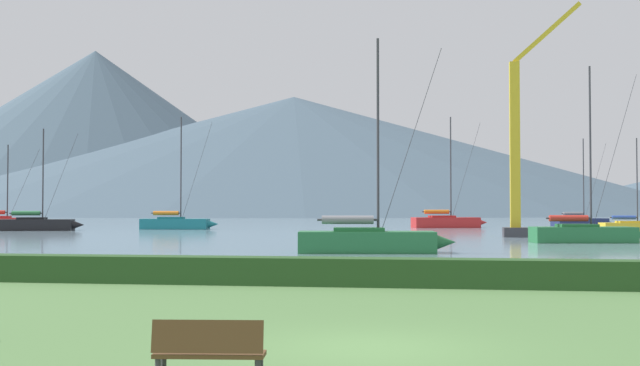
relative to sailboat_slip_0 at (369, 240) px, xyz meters
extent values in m
plane|color=#517A42|center=(2.55, -29.13, -0.72)|extent=(1000.00, 1000.00, 0.00)
cube|color=gray|center=(2.55, 107.87, -0.72)|extent=(320.00, 246.00, 0.00)
cube|color=#284C23|center=(2.55, -18.13, -0.28)|extent=(80.00, 1.20, 0.88)
cube|color=#236B38|center=(-0.12, -0.01, -0.14)|extent=(7.66, 3.43, 1.16)
cone|color=#236B38|center=(4.08, 0.51, -0.14)|extent=(1.38, 1.14, 0.99)
cube|color=#206032|center=(-0.53, -0.07, 0.29)|extent=(2.95, 2.10, 0.74)
cylinder|color=#333338|center=(0.51, 0.06, 5.49)|extent=(0.15, 0.15, 11.14)
cylinder|color=#333338|center=(-1.14, -0.14, 1.08)|extent=(3.32, 0.54, 0.13)
cylinder|color=gray|center=(-1.14, -0.14, 1.08)|extent=(2.87, 0.81, 0.47)
cylinder|color=#333338|center=(2.25, 0.28, 5.21)|extent=(3.50, 0.46, 10.59)
cube|color=red|center=(-48.10, 45.05, -0.11)|extent=(8.16, 4.91, 1.21)
cone|color=red|center=(-43.91, 46.43, -0.11)|extent=(1.58, 1.39, 1.03)
cylinder|color=#333338|center=(-47.47, 45.26, 4.62)|extent=(0.15, 0.15, 9.35)
cylinder|color=#333338|center=(-45.74, 45.83, 4.39)|extent=(3.50, 1.17, 8.90)
cube|color=gold|center=(22.76, 38.73, -0.24)|extent=(6.30, 2.96, 0.95)
cube|color=gold|center=(22.42, 38.68, 0.10)|extent=(2.44, 1.77, 0.61)
cylinder|color=#333338|center=(23.27, 38.81, 4.21)|extent=(0.12, 0.12, 8.82)
cylinder|color=#333338|center=(21.92, 38.60, 0.75)|extent=(2.71, 0.51, 0.10)
cylinder|color=#2847A3|center=(21.92, 38.60, 0.75)|extent=(2.35, 0.72, 0.38)
cube|color=#19707A|center=(-25.55, 42.50, -0.13)|extent=(7.70, 3.30, 1.17)
cone|color=#19707A|center=(-21.29, 42.93, -0.13)|extent=(1.38, 1.12, 1.00)
cube|color=#16646E|center=(-25.97, 42.46, 0.30)|extent=(2.94, 2.06, 0.75)
cylinder|color=#333338|center=(-24.91, 42.56, 5.95)|extent=(0.15, 0.15, 12.06)
cylinder|color=#333338|center=(-26.58, 42.39, 1.10)|extent=(3.36, 0.47, 0.13)
cylinder|color=orange|center=(-26.58, 42.39, 1.10)|extent=(2.89, 0.76, 0.47)
cylinder|color=#333338|center=(-23.15, 42.74, 5.65)|extent=(3.54, 0.39, 11.47)
cube|color=navy|center=(21.45, 60.37, -0.18)|extent=(7.24, 4.61, 1.08)
cone|color=navy|center=(25.11, 61.75, -0.18)|extent=(1.42, 1.27, 0.91)
cube|color=#1B2449|center=(21.08, 60.23, 0.21)|extent=(2.96, 2.43, 0.68)
cylinder|color=#333338|center=(21.99, 60.58, 5.17)|extent=(0.14, 0.14, 10.60)
cylinder|color=#333338|center=(20.55, 60.04, 0.94)|extent=(2.93, 1.19, 0.12)
cylinder|color=gray|center=(20.55, 60.04, 0.94)|extent=(2.60, 1.32, 0.43)
cylinder|color=#333338|center=(23.51, 61.15, 4.90)|extent=(3.06, 1.17, 10.08)
cube|color=black|center=(-38.53, 35.56, -0.12)|extent=(8.00, 4.45, 1.19)
cone|color=black|center=(-34.34, 36.67, -0.12)|extent=(1.52, 1.31, 1.01)
cube|color=black|center=(-38.95, 35.45, 0.31)|extent=(3.19, 2.48, 0.76)
cylinder|color=#333338|center=(-37.90, 35.73, 5.04)|extent=(0.15, 0.15, 10.22)
cylinder|color=#333338|center=(-39.55, 35.29, 1.12)|extent=(3.33, 1.00, 0.13)
cylinder|color=#2D7542|center=(-39.55, 35.29, 1.12)|extent=(2.93, 1.20, 0.48)
cylinder|color=#333338|center=(-36.17, 36.18, 4.79)|extent=(3.50, 0.95, 9.72)
cube|color=#236B38|center=(13.78, 14.44, -0.17)|extent=(7.32, 3.45, 1.11)
cone|color=#236B38|center=(17.75, 15.06, -0.17)|extent=(1.33, 1.11, 0.94)
cube|color=#206032|center=(13.39, 14.38, 0.24)|extent=(2.84, 2.07, 0.70)
cylinder|color=#333338|center=(14.38, 14.53, 5.80)|extent=(0.14, 0.14, 11.84)
cylinder|color=#333338|center=(12.81, 14.29, 0.99)|extent=(3.15, 0.60, 0.12)
cylinder|color=red|center=(12.81, 14.29, 0.99)|extent=(2.73, 0.85, 0.44)
cylinder|color=#333338|center=(16.02, 14.79, 5.51)|extent=(3.31, 0.54, 11.25)
cube|color=red|center=(4.65, 53.60, -0.09)|extent=(8.40, 4.85, 1.25)
cone|color=red|center=(9.02, 54.87, -0.09)|extent=(1.61, 1.40, 1.06)
cube|color=#A52020|center=(4.22, 53.47, 0.36)|extent=(3.37, 2.66, 0.80)
cylinder|color=#333338|center=(5.31, 53.79, 6.34)|extent=(0.16, 0.16, 12.76)
cylinder|color=#333338|center=(3.59, 53.29, 1.21)|extent=(3.48, 1.13, 0.14)
cylinder|color=orange|center=(3.59, 53.29, 1.21)|extent=(3.06, 1.33, 0.50)
cylinder|color=#333338|center=(7.11, 54.31, 6.03)|extent=(3.64, 1.09, 12.13)
cube|color=brown|center=(0.61, -32.45, -0.27)|extent=(1.57, 0.61, 0.06)
cube|color=brown|center=(0.63, -32.63, 0.00)|extent=(1.54, 0.29, 0.45)
cube|color=#333338|center=(10.13, 24.37, -0.32)|extent=(2.00, 2.00, 0.80)
cube|color=gold|center=(10.13, 24.37, 7.00)|extent=(0.80, 0.80, 13.85)
cube|color=gold|center=(12.80, 24.37, 16.31)|extent=(5.58, 0.36, 5.03)
cone|color=#425666|center=(-58.63, 296.92, 24.74)|extent=(339.52, 339.52, 50.91)
cone|color=#425666|center=(-145.65, 285.23, 35.04)|extent=(204.72, 204.72, 71.53)
camera|label=1|loc=(3.75, -43.13, 1.77)|focal=44.40mm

